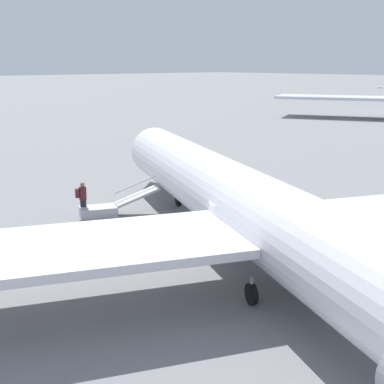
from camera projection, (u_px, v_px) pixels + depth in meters
ground_plane at (251, 267)px, 19.97m from camera, size 600.00×600.00×0.00m
airplane_main at (265, 218)px, 18.46m from camera, size 33.59×26.48×7.46m
boarding_stairs at (107, 208)px, 26.63m from camera, size 2.55×4.08×1.81m
passenger at (82, 197)px, 26.38m from camera, size 0.45×0.57×1.74m
traffic_cone_near_stairs at (74, 240)px, 22.15m from camera, size 0.54×0.54×0.59m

